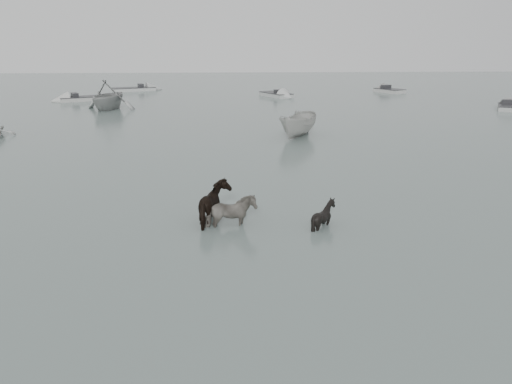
# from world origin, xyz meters

# --- Properties ---
(ground) EXTENTS (140.00, 140.00, 0.00)m
(ground) POSITION_xyz_m (0.00, 0.00, 0.00)
(ground) COLOR #4F5E5B
(ground) RESTS_ON ground
(pony_pinto) EXTENTS (1.71, 1.04, 1.35)m
(pony_pinto) POSITION_xyz_m (-1.30, -0.38, 0.68)
(pony_pinto) COLOR black
(pony_pinto) RESTS_ON ground
(pony_dark) EXTENTS (1.50, 1.67, 1.48)m
(pony_dark) POSITION_xyz_m (-1.74, 0.08, 0.74)
(pony_dark) COLOR black
(pony_dark) RESTS_ON ground
(pony_black) EXTENTS (1.17, 1.07, 1.17)m
(pony_black) POSITION_xyz_m (1.60, -0.44, 0.58)
(pony_black) COLOR black
(pony_black) RESTS_ON ground
(rowboat_trail) EXTENTS (5.26, 5.72, 2.52)m
(rowboat_trail) POSITION_xyz_m (-11.13, 26.39, 1.26)
(rowboat_trail) COLOR #9A9C9A
(rowboat_trail) RESTS_ON ground
(boat_small) EXTENTS (3.29, 4.32, 1.58)m
(boat_small) POSITION_xyz_m (2.73, 14.00, 0.79)
(boat_small) COLOR #AFB0AB
(boat_small) RESTS_ON ground
(skiff_port) EXTENTS (3.41, 4.62, 0.75)m
(skiff_port) POSITION_xyz_m (21.28, 24.56, 0.38)
(skiff_port) COLOR #9B9D9B
(skiff_port) RESTS_ON ground
(skiff_outer) EXTENTS (5.81, 4.05, 0.75)m
(skiff_outer) POSITION_xyz_m (-14.90, 32.41, 0.38)
(skiff_outer) COLOR #AEAEA9
(skiff_outer) RESTS_ON ground
(skiff_mid) EXTENTS (3.96, 5.38, 0.75)m
(skiff_mid) POSITION_xyz_m (3.26, 34.82, 0.38)
(skiff_mid) COLOR #A7AAA7
(skiff_mid) RESTS_ON ground
(skiff_star) EXTENTS (3.60, 4.50, 0.75)m
(skiff_star) POSITION_xyz_m (15.64, 38.04, 0.38)
(skiff_star) COLOR #ABAAA6
(skiff_star) RESTS_ON ground
(skiff_far) EXTENTS (6.45, 3.71, 0.75)m
(skiff_far) POSITION_xyz_m (-11.76, 40.89, 0.38)
(skiff_far) COLOR #ADB0AD
(skiff_far) RESTS_ON ground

